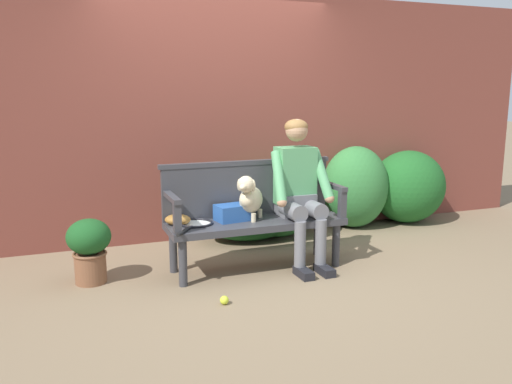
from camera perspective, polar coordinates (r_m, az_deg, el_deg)
name	(u,v)px	position (r m, az deg, el deg)	size (l,w,h in m)	color
ground_plane	(256,269)	(4.77, 0.00, -8.28)	(40.00, 40.00, 0.00)	#7A664C
brick_garden_fence	(212,117)	(5.75, -4.72, 8.11)	(8.00, 0.30, 2.58)	brown
hedge_bush_far_left	(277,199)	(5.72, 2.29, -0.80)	(0.94, 0.85, 0.81)	#286B2D
hedge_bush_far_right	(408,187)	(6.57, 16.07, 0.56)	(0.92, 0.79, 0.87)	#1E5B23
hedge_bush_mid_right	(355,187)	(6.19, 10.66, 0.54)	(0.78, 0.69, 0.94)	#337538
hedge_bush_mid_left	(251,213)	(5.60, -0.50, -2.29)	(1.14, 0.69, 0.58)	#194C1E
garden_bench	(256,227)	(4.66, 0.00, -3.78)	(1.57, 0.48, 0.45)	#38383D
bench_backrest	(248,187)	(4.78, -0.91, 0.50)	(1.61, 0.06, 0.50)	#38383D
bench_armrest_left_end	(174,206)	(4.31, -8.86, -1.53)	(0.06, 0.48, 0.28)	#38383D
bench_armrest_right_end	(336,193)	(4.83, 8.63, -0.16)	(0.06, 0.48, 0.28)	#38383D
person_seated	(299,187)	(4.73, 4.63, 0.59)	(0.56, 0.64, 1.32)	black
dog_on_bench	(250,197)	(4.59, -0.69, -0.59)	(0.34, 0.38, 0.41)	beige
tennis_racket	(195,224)	(4.50, -6.61, -3.43)	(0.45, 0.55, 0.03)	black
baseball_glove	(178,220)	(4.52, -8.45, -2.96)	(0.22, 0.17, 0.09)	#9E6B2D
sports_bag	(232,213)	(4.61, -2.58, -2.24)	(0.28, 0.20, 0.14)	#2856A3
tennis_ball	(224,300)	(4.02, -3.43, -11.57)	(0.07, 0.07, 0.07)	#CCDB33
potted_plant	(89,246)	(4.56, -17.55, -5.61)	(0.36, 0.36, 0.54)	brown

